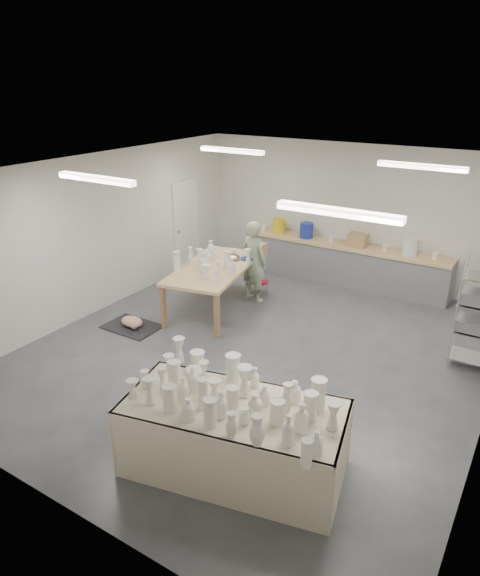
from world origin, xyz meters
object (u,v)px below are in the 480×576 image
Objects in this scene: drying_table at (234,435)px; work_table at (217,266)px; potter at (254,261)px; red_stool at (260,282)px.

drying_table is 1.05× the size of work_table.
work_table is at bearing 73.47° from potter.
drying_table is at bearing 130.63° from potter.
red_stool is at bearing 56.30° from work_table.
drying_table is at bearing -64.98° from work_table.
drying_table is 5.20m from red_stool.
red_stool is at bearing -77.28° from potter.
work_table is 1.53× the size of potter.
potter reaches higher than work_table.
potter is at bearing 49.17° from work_table.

